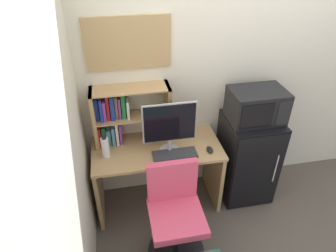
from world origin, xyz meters
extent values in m
cube|color=silver|center=(0.40, 0.02, 1.30)|extent=(6.40, 0.04, 2.60)
cube|color=silver|center=(-1.62, -1.60, 1.30)|extent=(0.04, 4.40, 2.60)
cube|color=tan|center=(-0.94, -0.29, 0.73)|extent=(1.21, 0.57, 0.03)
cube|color=tan|center=(-1.53, -0.29, 0.36)|extent=(0.04, 0.52, 0.71)
cube|color=tan|center=(-0.36, -0.29, 0.36)|extent=(0.04, 0.52, 0.71)
cube|color=tan|center=(-1.49, -0.12, 1.02)|extent=(0.03, 0.23, 0.56)
cube|color=tan|center=(-0.81, -0.12, 1.02)|extent=(0.03, 0.23, 0.56)
cube|color=tan|center=(-1.15, -0.12, 1.29)|extent=(0.71, 0.23, 0.01)
cube|color=tan|center=(-1.15, -0.12, 1.01)|extent=(0.65, 0.23, 0.01)
cube|color=#B21E1E|center=(-1.46, -0.10, 0.85)|extent=(0.02, 0.19, 0.21)
cube|color=#197233|center=(-1.42, -0.09, 0.84)|extent=(0.04, 0.15, 0.19)
cube|color=teal|center=(-1.38, -0.10, 0.83)|extent=(0.04, 0.17, 0.17)
cube|color=teal|center=(-1.34, -0.10, 0.84)|extent=(0.03, 0.20, 0.20)
cube|color=silver|center=(-1.30, -0.10, 0.86)|extent=(0.03, 0.18, 0.23)
cube|color=purple|center=(-1.27, -0.10, 0.85)|extent=(0.02, 0.17, 0.21)
cube|color=navy|center=(-1.45, -0.09, 1.12)|extent=(0.03, 0.13, 0.21)
cube|color=navy|center=(-1.41, -0.10, 1.12)|extent=(0.02, 0.19, 0.22)
cube|color=purple|center=(-1.39, -0.10, 1.11)|extent=(0.03, 0.18, 0.20)
cube|color=#B21E1E|center=(-1.36, -0.09, 1.13)|extent=(0.02, 0.15, 0.24)
cube|color=navy|center=(-1.32, -0.09, 1.13)|extent=(0.04, 0.16, 0.23)
cube|color=brown|center=(-1.28, -0.08, 1.12)|extent=(0.03, 0.13, 0.22)
cube|color=purple|center=(-1.25, -0.09, 1.11)|extent=(0.02, 0.15, 0.20)
cube|color=#197233|center=(-1.22, -0.09, 1.13)|extent=(0.04, 0.15, 0.24)
cube|color=silver|center=(-1.18, -0.10, 1.10)|extent=(0.02, 0.18, 0.18)
cylinder|color=#B7B7BC|center=(-0.84, -0.36, 0.75)|extent=(0.19, 0.19, 0.02)
cylinder|color=#B7B7BC|center=(-0.84, -0.36, 0.82)|extent=(0.04, 0.04, 0.12)
cube|color=#B7B7BC|center=(-0.84, -0.35, 1.05)|extent=(0.48, 0.01, 0.38)
cube|color=black|center=(-0.84, -0.36, 1.05)|extent=(0.46, 0.02, 0.36)
cube|color=#333338|center=(-0.80, -0.43, 0.75)|extent=(0.40, 0.15, 0.02)
ellipsoid|color=black|center=(-0.47, -0.43, 0.76)|extent=(0.05, 0.10, 0.03)
cylinder|color=silver|center=(-1.41, -0.33, 0.84)|extent=(0.07, 0.07, 0.20)
cylinder|color=black|center=(-1.41, -0.33, 0.95)|extent=(0.04, 0.04, 0.02)
cube|color=black|center=(0.00, -0.28, 0.47)|extent=(0.52, 0.50, 0.93)
cube|color=black|center=(0.00, -0.53, 0.47)|extent=(0.50, 0.01, 0.90)
cylinder|color=#B2B2B7|center=(0.18, -0.55, 0.51)|extent=(0.01, 0.01, 0.33)
cube|color=black|center=(0.00, -0.28, 1.09)|extent=(0.50, 0.35, 0.31)
cube|color=black|center=(-0.07, -0.46, 1.09)|extent=(0.30, 0.01, 0.24)
cube|color=black|center=(0.18, -0.46, 1.09)|extent=(0.12, 0.01, 0.25)
cylinder|color=black|center=(-0.89, -0.91, 0.02)|extent=(0.51, 0.51, 0.04)
cylinder|color=black|center=(-0.89, -0.91, 0.24)|extent=(0.04, 0.04, 0.44)
cube|color=#D84766|center=(-0.89, -0.91, 0.48)|extent=(0.44, 0.44, 0.07)
cube|color=#D84766|center=(-0.89, -0.71, 0.71)|extent=(0.42, 0.06, 0.39)
cube|color=tan|center=(-1.13, -0.01, 1.66)|extent=(0.72, 0.02, 0.45)
camera|label=1|loc=(-1.26, -2.50, 2.48)|focal=32.11mm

